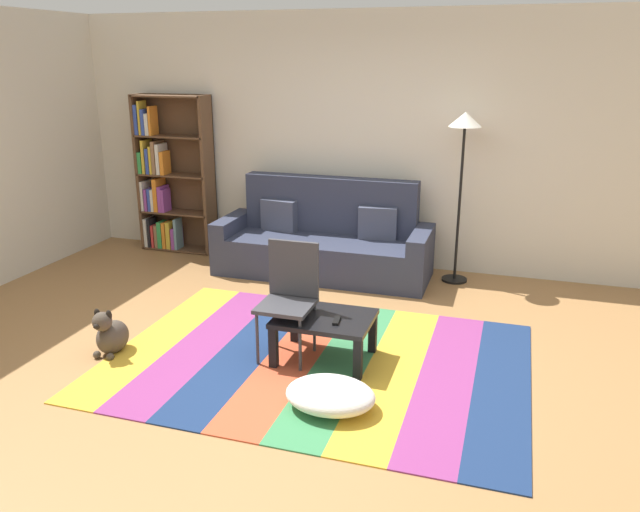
% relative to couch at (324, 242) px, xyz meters
% --- Properties ---
extents(ground_plane, '(14.00, 14.00, 0.00)m').
position_rel_couch_xyz_m(ground_plane, '(0.32, -2.02, -0.34)').
color(ground_plane, '#9E7042').
extents(back_wall, '(6.80, 0.10, 2.70)m').
position_rel_couch_xyz_m(back_wall, '(0.32, 0.53, 1.01)').
color(back_wall, silver).
rests_on(back_wall, ground_plane).
extents(rug, '(3.14, 2.30, 0.01)m').
position_rel_couch_xyz_m(rug, '(0.56, -2.00, -0.33)').
color(rug, gold).
rests_on(rug, ground_plane).
extents(couch, '(2.26, 0.80, 1.00)m').
position_rel_couch_xyz_m(couch, '(0.00, 0.00, 0.00)').
color(couch, '#2D3347').
rests_on(couch, ground_plane).
extents(bookshelf, '(0.90, 0.28, 1.82)m').
position_rel_couch_xyz_m(bookshelf, '(-2.02, 0.28, 0.50)').
color(bookshelf, brown).
rests_on(bookshelf, ground_plane).
extents(coffee_table, '(0.73, 0.55, 0.35)m').
position_rel_couch_xyz_m(coffee_table, '(0.60, -1.95, -0.03)').
color(coffee_table, black).
rests_on(coffee_table, rug).
extents(pouf, '(0.60, 0.47, 0.19)m').
position_rel_couch_xyz_m(pouf, '(0.85, -2.62, -0.23)').
color(pouf, white).
rests_on(pouf, rug).
extents(dog, '(0.22, 0.35, 0.40)m').
position_rel_couch_xyz_m(dog, '(-1.03, -2.35, -0.18)').
color(dog, '#473D33').
rests_on(dog, ground_plane).
extents(standing_lamp, '(0.32, 0.32, 1.72)m').
position_rel_couch_xyz_m(standing_lamp, '(1.37, 0.16, 1.10)').
color(standing_lamp, black).
rests_on(standing_lamp, ground_plane).
extents(tv_remote, '(0.06, 0.15, 0.02)m').
position_rel_couch_xyz_m(tv_remote, '(0.72, -2.02, 0.04)').
color(tv_remote, black).
rests_on(tv_remote, coffee_table).
extents(folding_chair, '(0.40, 0.40, 0.90)m').
position_rel_couch_xyz_m(folding_chair, '(0.32, -1.94, 0.20)').
color(folding_chair, '#38383D').
rests_on(folding_chair, ground_plane).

